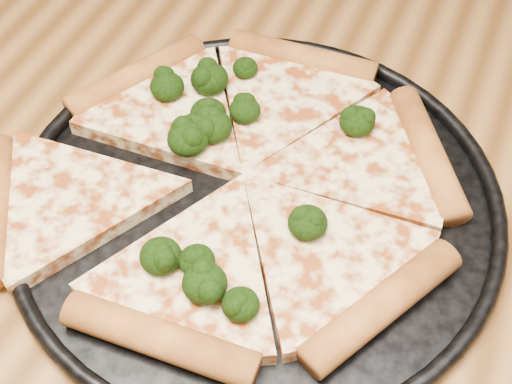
% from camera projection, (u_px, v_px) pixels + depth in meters
% --- Properties ---
extents(dining_table, '(1.20, 0.90, 0.75)m').
position_uv_depth(dining_table, '(315.00, 282.00, 0.62)').
color(dining_table, '#925F2D').
rests_on(dining_table, ground).
extents(pizza_pan, '(0.38, 0.38, 0.02)m').
position_uv_depth(pizza_pan, '(256.00, 199.00, 0.55)').
color(pizza_pan, black).
rests_on(pizza_pan, dining_table).
extents(pizza, '(0.38, 0.33, 0.03)m').
position_uv_depth(pizza, '(234.00, 177.00, 0.55)').
color(pizza, '#FFDE9C').
rests_on(pizza, pizza_pan).
extents(broccoli_florets, '(0.19, 0.24, 0.02)m').
position_uv_depth(broccoli_florets, '(219.00, 153.00, 0.55)').
color(broccoli_florets, black).
rests_on(broccoli_florets, pizza).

